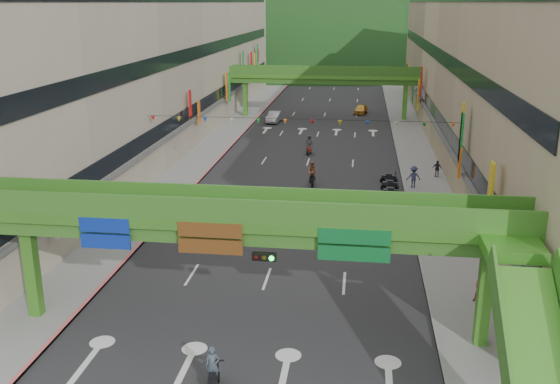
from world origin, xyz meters
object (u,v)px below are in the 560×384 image
Objects in this scene: scooter_rider_near at (213,370)px; pedestrian_red at (481,291)px; overpass_near at (265,237)px; car_silver at (275,117)px; car_yellow at (361,109)px; scooter_rider_mid at (312,173)px.

scooter_rider_near is 1.23× the size of pedestrian_red.
overpass_near reaches higher than pedestrian_red.
car_yellow is (11.46, 8.21, -0.06)m from car_silver.
scooter_rider_mid is at bearing 89.64° from overpass_near.
car_silver is at bearing 95.46° from scooter_rider_near.
scooter_rider_near is 0.45× the size of car_silver.
overpass_near is 7.20× the size of car_yellow.
scooter_rider_mid reaches higher than scooter_rider_near.
overpass_near is at bearing -83.80° from car_yellow.
scooter_rider_mid is at bearing -86.14° from car_yellow.
pedestrian_red is (18.11, -50.79, 0.08)m from car_silver.
overpass_near is 26.55m from scooter_rider_mid.
overpass_near is at bearing -149.44° from pedestrian_red.
car_yellow is at bearing 102.43° from pedestrian_red.
car_yellow is at bearing 41.98° from car_silver.
pedestrian_red reaches higher than car_silver.
overpass_near is 14.15× the size of scooter_rider_near.
scooter_rider_near is 0.91× the size of scooter_rider_mid.
overpass_near reaches higher than car_silver.
car_yellow is at bearing 86.25° from overpass_near.
scooter_rider_near is 30.67m from scooter_rider_mid.
scooter_rider_mid reaches higher than car_silver.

